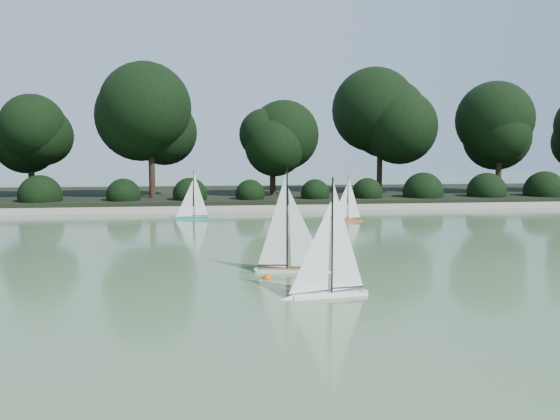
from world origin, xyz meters
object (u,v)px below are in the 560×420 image
Objects in this scene: sailboat_orange at (344,214)px; sailboat_teal at (190,211)px; sailboat_white_a at (322,277)px; sailboat_white_b at (296,255)px; race_buoy at (267,279)px.

sailboat_teal is (-3.94, 0.97, 0.02)m from sailboat_orange.
sailboat_white_a is 0.95× the size of sailboat_white_b.
sailboat_white_b reaches higher than sailboat_teal.
sailboat_orange is at bearing 69.50° from sailboat_white_b.
race_buoy is (1.31, -7.10, -0.22)m from sailboat_teal.
sailboat_orange reaches higher than race_buoy.
sailboat_teal is 7.22m from race_buoy.
sailboat_white_a is 1.41m from sailboat_white_b.
sailboat_white_b is 0.63m from race_buoy.
sailboat_white_b is at bearing 36.46° from race_buoy.
sailboat_white_b is 6.98m from sailboat_teal.
sailboat_teal is at bearing 104.74° from sailboat_white_b.
sailboat_white_b is at bearing -110.50° from sailboat_orange.
sailboat_white_b is at bearing 93.58° from sailboat_white_a.
sailboat_teal is at bearing 166.24° from sailboat_orange.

